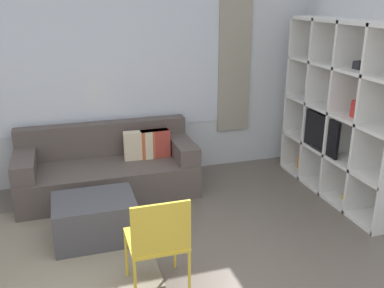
{
  "coord_description": "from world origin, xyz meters",
  "views": [
    {
      "loc": [
        -0.54,
        -2.13,
        2.26
      ],
      "look_at": [
        0.63,
        1.69,
        0.85
      ],
      "focal_mm": 40.0,
      "sensor_mm": 36.0,
      "label": 1
    }
  ],
  "objects_px": {
    "ottoman": "(95,219)",
    "folding_chair": "(158,238)",
    "shelving_unit": "(345,113)",
    "couch_main": "(109,169)"
  },
  "relations": [
    {
      "from": "ottoman",
      "to": "folding_chair",
      "type": "distance_m",
      "value": 1.11
    },
    {
      "from": "shelving_unit",
      "to": "folding_chair",
      "type": "distance_m",
      "value": 2.75
    },
    {
      "from": "shelving_unit",
      "to": "couch_main",
      "type": "height_order",
      "value": "shelving_unit"
    },
    {
      "from": "shelving_unit",
      "to": "ottoman",
      "type": "relative_size",
      "value": 2.62
    },
    {
      "from": "shelving_unit",
      "to": "folding_chair",
      "type": "bearing_deg",
      "value": -154.15
    },
    {
      "from": "shelving_unit",
      "to": "folding_chair",
      "type": "xyz_separation_m",
      "value": [
        -2.43,
        -1.18,
        -0.47
      ]
    },
    {
      "from": "ottoman",
      "to": "couch_main",
      "type": "bearing_deg",
      "value": 75.51
    },
    {
      "from": "folding_chair",
      "to": "ottoman",
      "type": "bearing_deg",
      "value": -67.75
    },
    {
      "from": "shelving_unit",
      "to": "ottoman",
      "type": "xyz_separation_m",
      "value": [
        -2.84,
        -0.19,
        -0.78
      ]
    },
    {
      "from": "couch_main",
      "to": "folding_chair",
      "type": "relative_size",
      "value": 2.36
    }
  ]
}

